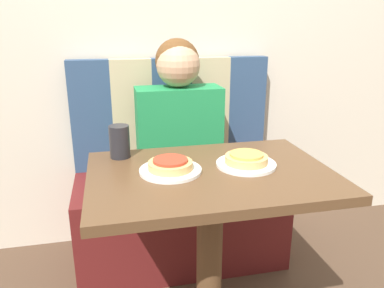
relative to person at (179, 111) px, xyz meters
The scene contains 10 objects.
wall_back 0.55m from the person, 90.00° to the left, with size 7.00×0.05×2.60m.
booth_seat 0.61m from the person, 90.00° to the right, with size 1.10×0.52×0.49m.
booth_backrest 0.23m from the person, 90.00° to the left, with size 1.10×0.08×0.61m.
dining_table 0.66m from the person, 90.00° to the right, with size 0.87×0.61×0.77m.
person is the anchor object (origin of this frame).
plate_left 0.63m from the person, 103.30° to the right, with size 0.22×0.22×0.01m.
plate_right 0.63m from the person, 76.70° to the right, with size 0.22×0.22×0.01m.
pizza_left 0.62m from the person, 103.30° to the right, with size 0.16×0.16×0.04m.
pizza_right 0.62m from the person, 76.70° to the right, with size 0.16×0.16×0.04m.
drinking_cup 0.51m from the person, 127.48° to the right, with size 0.08×0.08×0.13m.
Camera 1 is at (-0.34, -1.21, 1.28)m, focal length 35.00 mm.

